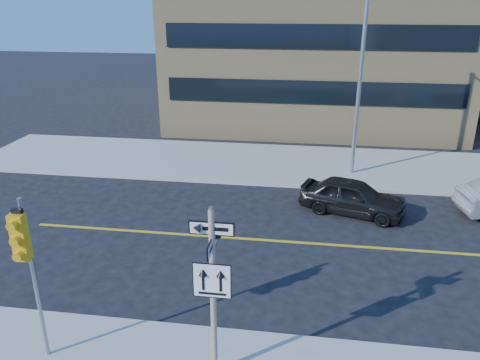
% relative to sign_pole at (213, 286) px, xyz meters
% --- Properties ---
extents(ground, '(120.00, 120.00, 0.00)m').
position_rel_sign_pole_xyz_m(ground, '(0.00, 2.51, -2.44)').
color(ground, black).
rests_on(ground, ground).
extents(sign_pole, '(0.92, 0.92, 4.06)m').
position_rel_sign_pole_xyz_m(sign_pole, '(0.00, 0.00, 0.00)').
color(sign_pole, beige).
rests_on(sign_pole, near_sidewalk).
extents(traffic_signal, '(0.32, 0.45, 4.00)m').
position_rel_sign_pole_xyz_m(traffic_signal, '(-4.00, -0.15, 0.59)').
color(traffic_signal, gray).
rests_on(traffic_signal, near_sidewalk).
extents(parked_car_a, '(2.81, 4.38, 1.39)m').
position_rel_sign_pole_xyz_m(parked_car_a, '(3.68, 9.25, -1.74)').
color(parked_car_a, black).
rests_on(parked_car_a, ground).
extents(streetlight_a, '(0.55, 2.25, 8.00)m').
position_rel_sign_pole_xyz_m(streetlight_a, '(4.00, 13.27, 2.32)').
color(streetlight_a, gray).
rests_on(streetlight_a, far_sidewalk).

